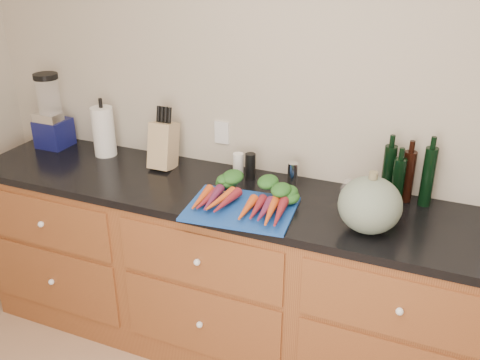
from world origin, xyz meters
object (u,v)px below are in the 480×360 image
at_px(carrots, 245,197).
at_px(squash, 370,205).
at_px(cutting_board, 241,209).
at_px(blender_appliance, 51,115).
at_px(paper_towel, 104,132).
at_px(knife_block, 163,145).
at_px(tomato_box, 357,191).

bearing_deg(carrots, squash, -0.89).
relative_size(cutting_board, blender_appliance, 1.12).
xyz_separation_m(blender_appliance, paper_towel, (0.36, 0.00, -0.05)).
distance_m(carrots, paper_towel, 1.00).
relative_size(carrots, paper_towel, 1.67).
xyz_separation_m(blender_appliance, knife_block, (0.75, -0.02, -0.07)).
xyz_separation_m(paper_towel, tomato_box, (1.42, 0.01, -0.11)).
bearing_deg(blender_appliance, carrots, -11.40).
relative_size(cutting_board, knife_block, 1.97).
relative_size(knife_block, tomato_box, 1.76).
distance_m(blender_appliance, paper_towel, 0.36).
xyz_separation_m(carrots, knife_block, (-0.57, 0.25, 0.08)).
bearing_deg(paper_towel, blender_appliance, -179.62).
bearing_deg(blender_appliance, knife_block, -1.35).
height_order(carrots, blender_appliance, blender_appliance).
height_order(blender_appliance, tomato_box, blender_appliance).
bearing_deg(knife_block, cutting_board, -27.79).
relative_size(cutting_board, tomato_box, 3.48).
relative_size(paper_towel, knife_block, 1.14).
bearing_deg(knife_block, tomato_box, 1.67).
distance_m(squash, tomato_box, 0.32).
distance_m(paper_towel, knife_block, 0.39).
relative_size(cutting_board, carrots, 1.04).
distance_m(carrots, blender_appliance, 1.35).
bearing_deg(tomato_box, carrots, -148.75).
xyz_separation_m(cutting_board, tomato_box, (0.46, 0.33, 0.03)).
bearing_deg(knife_block, squash, -12.78).
relative_size(squash, tomato_box, 1.93).
distance_m(cutting_board, paper_towel, 1.02).
bearing_deg(cutting_board, blender_appliance, 166.44).
bearing_deg(squash, knife_block, 167.22).
bearing_deg(paper_towel, cutting_board, -18.41).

